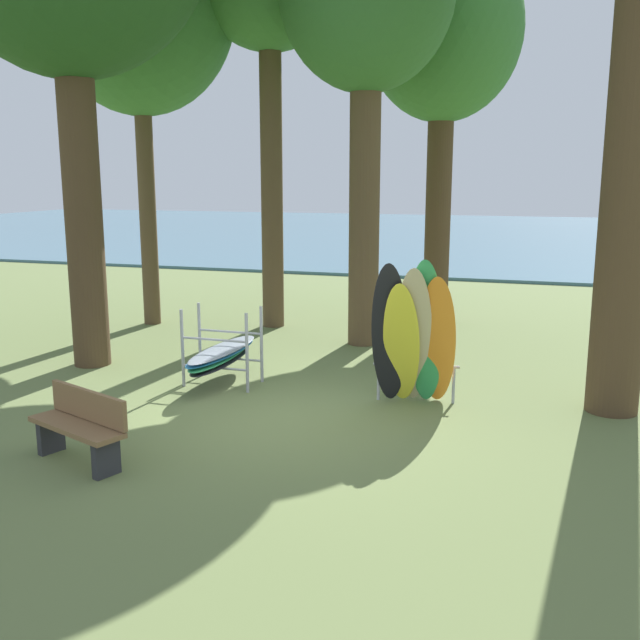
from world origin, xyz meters
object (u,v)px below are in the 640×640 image
(tree_deep_back, at_px, (138,1))
(park_bench, at_px, (81,425))
(leaning_board_pile, at_px, (413,338))
(tree_far_left_back, at_px, (444,36))
(board_storage_rack, at_px, (221,354))

(tree_deep_back, xyz_separation_m, park_bench, (3.34, -7.38, -6.41))
(leaning_board_pile, bearing_deg, tree_far_left_back, 95.49)
(tree_far_left_back, relative_size, board_storage_rack, 3.92)
(tree_deep_back, distance_m, leaning_board_pile, 9.83)
(tree_far_left_back, height_order, tree_deep_back, tree_deep_back)
(board_storage_rack, distance_m, park_bench, 3.43)
(leaning_board_pile, bearing_deg, park_bench, -136.67)
(tree_far_left_back, relative_size, park_bench, 5.72)
(board_storage_rack, bearing_deg, leaning_board_pile, -5.09)
(tree_deep_back, distance_m, park_bench, 10.33)
(park_bench, bearing_deg, tree_far_left_back, 74.29)
(tree_far_left_back, height_order, park_bench, tree_far_left_back)
(tree_far_left_back, height_order, leaning_board_pile, tree_far_left_back)
(leaning_board_pile, height_order, park_bench, leaning_board_pile)
(tree_deep_back, height_order, board_storage_rack, tree_deep_back)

